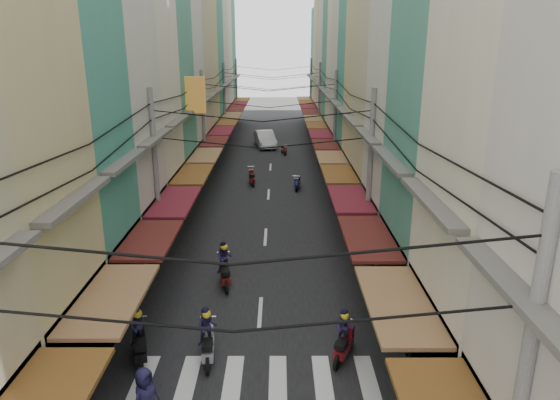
{
  "coord_description": "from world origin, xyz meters",
  "views": [
    {
      "loc": [
        0.75,
        -19.14,
        10.0
      ],
      "look_at": [
        0.78,
        3.98,
        2.75
      ],
      "focal_mm": 32.0,
      "sensor_mm": 36.0,
      "label": 1
    }
  ],
  "objects_px": {
    "bicycle": "(409,299)",
    "market_umbrella": "(509,335)",
    "traffic_sign": "(424,300)",
    "white_car": "(265,147)"
  },
  "relations": [
    {
      "from": "white_car",
      "to": "bicycle",
      "type": "height_order",
      "value": "white_car"
    },
    {
      "from": "bicycle",
      "to": "traffic_sign",
      "type": "relative_size",
      "value": 0.64
    },
    {
      "from": "market_umbrella",
      "to": "white_car",
      "type": "bearing_deg",
      "value": 101.82
    },
    {
      "from": "market_umbrella",
      "to": "traffic_sign",
      "type": "relative_size",
      "value": 0.89
    },
    {
      "from": "bicycle",
      "to": "market_umbrella",
      "type": "xyz_separation_m",
      "value": [
        1.11,
        -6.12,
        2.2
      ]
    },
    {
      "from": "bicycle",
      "to": "market_umbrella",
      "type": "distance_m",
      "value": 6.6
    },
    {
      "from": "bicycle",
      "to": "market_umbrella",
      "type": "relative_size",
      "value": 0.72
    },
    {
      "from": "market_umbrella",
      "to": "traffic_sign",
      "type": "height_order",
      "value": "traffic_sign"
    },
    {
      "from": "traffic_sign",
      "to": "market_umbrella",
      "type": "bearing_deg",
      "value": -52.65
    },
    {
      "from": "bicycle",
      "to": "market_umbrella",
      "type": "height_order",
      "value": "market_umbrella"
    }
  ]
}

